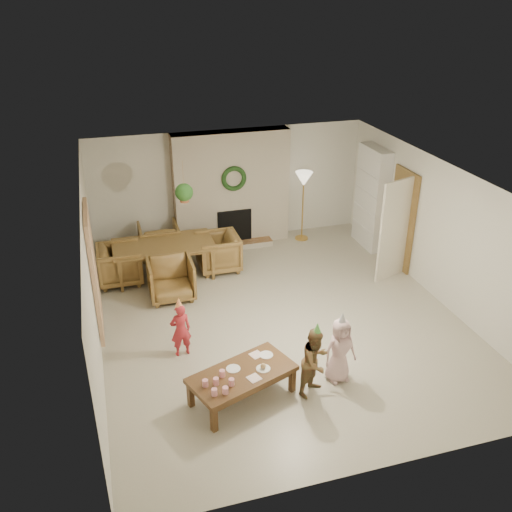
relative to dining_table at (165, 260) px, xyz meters
name	(u,v)px	position (x,y,z in m)	size (l,w,h in m)	color
floor	(279,318)	(1.67, -2.08, -0.34)	(7.00, 7.00, 0.00)	#B7B29E
ceiling	(282,180)	(1.67, -2.08, 2.16)	(7.00, 7.00, 0.00)	white
wall_back	(229,186)	(1.67, 1.42, 0.91)	(7.00, 7.00, 0.00)	silver
wall_front	(382,388)	(1.67, -5.58, 0.91)	(7.00, 7.00, 0.00)	silver
wall_left	(91,278)	(-1.33, -2.08, 0.91)	(7.00, 7.00, 0.00)	silver
wall_right	(440,232)	(4.67, -2.08, 0.91)	(7.00, 7.00, 0.00)	silver
fireplace_mass	(232,189)	(1.67, 1.22, 0.91)	(2.50, 0.40, 2.50)	#512D15
fireplace_hearth	(236,245)	(1.67, 0.87, -0.28)	(1.60, 0.30, 0.12)	brown
fireplace_firebox	(234,226)	(1.67, 1.04, 0.11)	(0.75, 0.12, 0.75)	black
fireplace_wreath	(234,179)	(1.67, 0.99, 1.21)	(0.54, 0.54, 0.10)	#173915
floor_lamp_base	(301,238)	(3.22, 0.92, -0.33)	(0.29, 0.29, 0.03)	gold
floor_lamp_post	(303,208)	(3.22, 0.92, 0.39)	(0.03, 0.03, 1.42)	gold
floor_lamp_shade	(304,179)	(3.22, 0.92, 1.08)	(0.38, 0.38, 0.32)	beige
bookshelf_carcass	(372,198)	(4.51, 0.22, 0.76)	(0.30, 1.00, 2.20)	white
bookshelf_shelf_a	(368,226)	(4.49, 0.22, 0.11)	(0.30, 0.92, 0.03)	white
bookshelf_shelf_b	(370,209)	(4.49, 0.22, 0.51)	(0.30, 0.92, 0.03)	white
bookshelf_shelf_c	(371,191)	(4.49, 0.22, 0.91)	(0.30, 0.92, 0.03)	white
bookshelf_shelf_d	(373,173)	(4.49, 0.22, 1.31)	(0.30, 0.92, 0.03)	white
books_row_lower	(371,223)	(4.47, 0.07, 0.25)	(0.20, 0.40, 0.24)	#AC1F37
books_row_mid	(368,202)	(4.47, 0.27, 0.65)	(0.20, 0.44, 0.24)	#225280
books_row_upper	(373,187)	(4.47, 0.12, 1.04)	(0.20, 0.36, 0.22)	#BF8D29
door_frame	(402,220)	(4.63, -0.88, 0.68)	(0.05, 0.86, 2.04)	brown
door_leaf	(395,230)	(4.25, -1.26, 0.66)	(0.05, 0.80, 2.00)	beige
curtain_panel	(94,271)	(-1.29, -1.88, 0.91)	(0.06, 1.20, 2.00)	beige
dining_table	(165,260)	(0.00, 0.00, 0.00)	(1.94, 1.08, 0.68)	brown
dining_chair_near	(171,279)	(0.00, -0.85, 0.04)	(0.81, 0.83, 0.76)	brown
dining_chair_far	(159,241)	(0.00, 0.85, 0.04)	(0.81, 0.83, 0.76)	brown
dining_chair_left	(120,264)	(-0.85, 0.00, 0.04)	(0.81, 0.83, 0.76)	brown
dining_chair_right	(218,252)	(1.07, 0.00, 0.04)	(0.81, 0.83, 0.76)	brown
hanging_plant_cord	(183,180)	(0.37, -0.58, 1.81)	(0.01, 0.01, 0.70)	tan
hanging_plant_pot	(184,199)	(0.37, -0.58, 1.46)	(0.16, 0.16, 0.12)	brown
hanging_plant_foliage	(184,192)	(0.37, -0.58, 1.58)	(0.32, 0.32, 0.32)	#1D4B19
coffee_table_top	(242,374)	(0.52, -3.91, 0.07)	(1.45, 0.72, 0.07)	brown
coffee_table_apron	(242,379)	(0.52, -3.91, -0.01)	(1.34, 0.61, 0.09)	brown
coffee_leg_fl	(214,419)	(0.01, -4.41, -0.15)	(0.08, 0.08, 0.38)	brown
coffee_leg_fr	(292,380)	(1.24, -3.95, -0.15)	(0.08, 0.08, 0.38)	brown
coffee_leg_bl	(191,395)	(-0.20, -3.86, -0.15)	(0.08, 0.08, 0.38)	brown
coffee_leg_br	(267,359)	(1.04, -3.40, -0.15)	(0.08, 0.08, 0.38)	brown
cup_a	(214,392)	(0.06, -4.26, 0.15)	(0.08, 0.08, 0.10)	white
cup_b	(205,383)	(-0.02, -4.05, 0.15)	(0.08, 0.08, 0.10)	white
cup_c	(225,390)	(0.20, -4.26, 0.15)	(0.08, 0.08, 0.10)	white
cup_d	(216,381)	(0.13, -4.05, 0.15)	(0.08, 0.08, 0.10)	white
cup_e	(231,382)	(0.32, -4.12, 0.15)	(0.08, 0.08, 0.10)	white
cup_f	(222,373)	(0.24, -3.92, 0.15)	(0.08, 0.08, 0.10)	white
plate_a	(233,369)	(0.43, -3.80, 0.11)	(0.20, 0.20, 0.01)	white
plate_b	(263,369)	(0.82, -3.91, 0.11)	(0.20, 0.20, 0.01)	white
plate_c	(266,355)	(0.96, -3.63, 0.11)	(0.20, 0.20, 0.01)	white
food_scoop	(263,366)	(0.82, -3.91, 0.15)	(0.08, 0.08, 0.08)	tan
napkin_left	(254,378)	(0.65, -4.07, 0.11)	(0.17, 0.17, 0.01)	#FCBCB9
napkin_right	(256,355)	(0.82, -3.58, 0.11)	(0.17, 0.17, 0.01)	#FCBCB9
child_red	(181,330)	(-0.12, -2.65, 0.11)	(0.33, 0.21, 0.90)	#B7272F
party_hat_red	(179,303)	(-0.12, -2.65, 0.59)	(0.12, 0.12, 0.17)	#FFE254
child_plaid	(315,362)	(1.54, -4.05, 0.17)	(0.50, 0.39, 1.03)	brown
party_hat_plaid	(317,328)	(1.54, -4.05, 0.73)	(0.12, 0.12, 0.17)	#62C755
child_pink	(340,350)	(1.98, -3.89, 0.16)	(0.49, 0.32, 1.01)	beige
party_hat_pink	(342,318)	(1.98, -3.89, 0.71)	(0.13, 0.13, 0.18)	#B6B7BD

